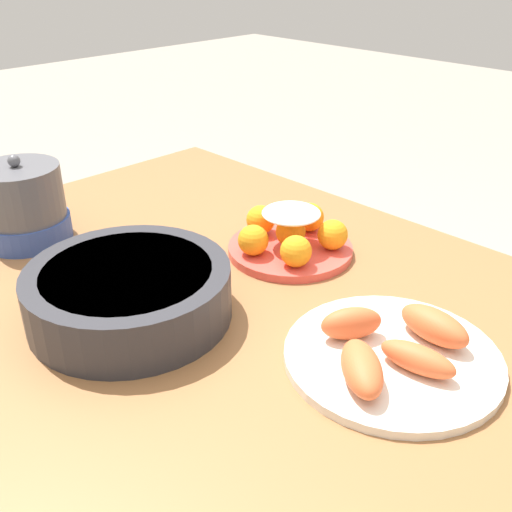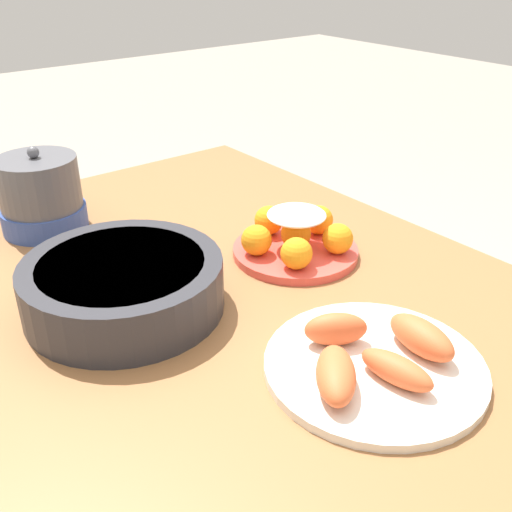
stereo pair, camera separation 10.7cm
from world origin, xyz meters
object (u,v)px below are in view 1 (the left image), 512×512
dining_table (218,343)px  cake_plate (290,237)px  warming_pot (23,205)px  serving_bowl (129,291)px  cup_near (23,193)px  seafood_platter (392,352)px

dining_table → cake_plate: cake_plate is taller
cake_plate → warming_pot: (0.41, 0.33, 0.04)m
serving_bowl → cup_near: serving_bowl is taller
dining_table → cake_plate: size_ratio=5.60×
dining_table → serving_bowl: (0.06, 0.13, 0.13)m
cake_plate → warming_pot: 0.53m
cake_plate → serving_bowl: bearing=84.7°
cake_plate → serving_bowl: cake_plate is taller
dining_table → warming_pot: 0.49m
dining_table → serving_bowl: size_ratio=4.15×
dining_table → seafood_platter: seafood_platter is taller
seafood_platter → serving_bowl: bearing=28.5°
cake_plate → warming_pot: size_ratio=1.35×
serving_bowl → warming_pot: (0.38, -0.01, 0.03)m
cake_plate → seafood_platter: (-0.33, 0.15, -0.02)m
warming_pot → cake_plate: bearing=-141.1°
seafood_platter → cup_near: size_ratio=4.62×
cup_near → seafood_platter: bearing=-173.0°
serving_bowl → dining_table: bearing=-116.8°
dining_table → seafood_platter: size_ratio=4.30×
cake_plate → warming_pot: bearing=38.9°
cake_plate → warming_pot: warming_pot is taller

